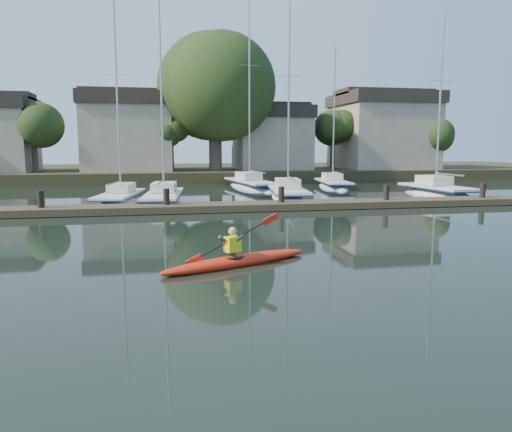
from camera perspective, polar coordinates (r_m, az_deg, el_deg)
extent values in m
plane|color=black|center=(12.53, 5.33, -7.50)|extent=(160.00, 160.00, 0.00)
ellipsoid|color=red|center=(14.16, -2.12, -5.21)|extent=(4.68, 2.61, 0.37)
cylinder|color=black|center=(14.04, -2.67, -4.82)|extent=(0.96, 0.96, 0.10)
imported|color=#2F2A2E|center=(13.96, -2.68, -3.28)|extent=(0.39, 0.45, 1.05)
cube|color=#CDD213|center=(13.96, -2.68, -3.23)|extent=(0.50, 0.44, 0.43)
sphere|color=tan|center=(13.89, -2.69, -1.75)|extent=(0.24, 0.24, 0.24)
cube|color=#493C29|center=(25.99, -3.54, 1.06)|extent=(34.00, 2.00, 0.35)
cylinder|color=black|center=(26.32, -23.34, 0.73)|extent=(0.32, 0.32, 1.80)
cylinder|color=black|center=(25.74, -10.17, 1.11)|extent=(0.32, 0.32, 1.80)
cylinder|color=black|center=(26.55, 2.89, 1.43)|extent=(0.32, 0.32, 1.80)
cylinder|color=black|center=(28.61, 14.62, 1.66)|extent=(0.32, 0.32, 1.80)
cylinder|color=black|center=(31.70, 24.43, 1.80)|extent=(0.32, 0.32, 1.80)
ellipsoid|color=silver|center=(30.80, -15.24, 0.91)|extent=(3.24, 8.06, 1.75)
cube|color=silver|center=(30.72, -15.30, 2.45)|extent=(2.91, 6.66, 0.13)
cube|color=navy|center=(30.72, -15.29, 2.31)|extent=(3.01, 6.82, 0.07)
cube|color=beige|center=(31.14, -15.12, 3.16)|extent=(1.65, 2.39, 0.51)
cylinder|color=#9EA0A5|center=(30.94, -15.59, 12.84)|extent=(0.11, 0.11, 11.08)
cylinder|color=#9EA0A5|center=(29.52, -15.89, 3.65)|extent=(0.58, 2.95, 0.07)
cylinder|color=#9EA0A5|center=(31.08, -15.68, 15.28)|extent=(1.46, 0.28, 0.03)
ellipsoid|color=silver|center=(30.01, -10.49, 0.84)|extent=(2.99, 8.96, 1.86)
cube|color=silver|center=(29.91, -10.53, 2.51)|extent=(2.72, 7.37, 0.14)
cube|color=navy|center=(29.92, -10.53, 2.36)|extent=(2.82, 7.56, 0.08)
cube|color=beige|center=(30.41, -10.46, 3.28)|extent=(1.62, 2.59, 0.54)
cylinder|color=#9EA0A5|center=(30.26, -10.81, 14.70)|extent=(0.12, 0.12, 12.69)
cylinder|color=#9EA0A5|center=(28.54, -10.82, 3.82)|extent=(0.44, 3.33, 0.08)
cylinder|color=#9EA0A5|center=(30.47, -10.89, 17.55)|extent=(1.56, 0.20, 0.03)
ellipsoid|color=silver|center=(32.16, 3.71, 1.40)|extent=(3.38, 8.53, 1.97)
cube|color=silver|center=(32.07, 3.72, 3.05)|extent=(3.06, 7.04, 0.15)
cube|color=navy|center=(32.08, 3.72, 2.90)|extent=(3.16, 7.21, 0.08)
cube|color=beige|center=(32.53, 3.63, 3.80)|extent=(1.78, 2.51, 0.57)
cylinder|color=#9EA0A5|center=(32.33, 3.76, 13.31)|extent=(0.12, 0.12, 11.41)
cylinder|color=#9EA0A5|center=(30.78, 4.00, 4.39)|extent=(0.55, 3.13, 0.08)
cylinder|color=#9EA0A5|center=(32.49, 3.79, 15.71)|extent=(1.65, 0.28, 0.03)
ellipsoid|color=silver|center=(35.84, 19.98, 1.57)|extent=(2.80, 7.93, 2.12)
cube|color=silver|center=(35.75, 20.06, 3.16)|extent=(2.60, 6.52, 0.16)
cube|color=navy|center=(35.76, 20.05, 3.02)|extent=(2.70, 6.68, 0.09)
cube|color=beige|center=(36.10, 19.67, 3.88)|extent=(1.69, 2.27, 0.61)
cylinder|color=#9EA0A5|center=(35.95, 20.28, 12.17)|extent=(0.13, 0.13, 11.15)
cylinder|color=#9EA0A5|center=(34.74, 21.23, 4.45)|extent=(0.26, 2.96, 0.09)
cylinder|color=#9EA0A5|center=(36.09, 20.39, 14.28)|extent=(1.78, 0.14, 0.03)
ellipsoid|color=silver|center=(39.86, -0.60, 2.70)|extent=(3.44, 10.47, 1.95)
cube|color=silver|center=(39.78, -0.60, 4.03)|extent=(3.11, 8.62, 0.14)
cube|color=navy|center=(39.79, -0.60, 3.91)|extent=(3.22, 8.83, 0.08)
cube|color=beige|center=(40.34, -0.88, 4.62)|extent=(1.79, 3.04, 0.57)
cylinder|color=#9EA0A5|center=(40.23, -0.76, 14.41)|extent=(0.12, 0.12, 14.39)
cylinder|color=#9EA0A5|center=(38.27, 0.11, 5.10)|extent=(0.58, 3.88, 0.08)
cylinder|color=#9EA0A5|center=(40.45, -0.76, 16.84)|extent=(1.63, 0.24, 0.03)
ellipsoid|color=silver|center=(40.79, 8.79, 2.76)|extent=(3.03, 7.86, 1.82)
cube|color=silver|center=(40.72, 8.81, 3.97)|extent=(2.75, 6.48, 0.13)
cube|color=navy|center=(40.73, 8.81, 3.86)|extent=(2.85, 6.64, 0.08)
cube|color=beige|center=(41.15, 8.69, 4.51)|extent=(1.62, 2.31, 0.53)
cylinder|color=#9EA0A5|center=(40.93, 8.91, 11.43)|extent=(0.11, 0.11, 10.53)
cylinder|color=#9EA0A5|center=(39.56, 9.19, 4.96)|extent=(0.47, 2.89, 0.08)
cylinder|color=#9EA0A5|center=(41.02, 8.95, 13.19)|extent=(1.52, 0.24, 0.03)
cube|color=#2D341A|center=(55.74, -7.77, 5.04)|extent=(90.00, 24.00, 1.00)
cube|color=#A39B82|center=(49.62, -14.41, 8.54)|extent=(8.00, 8.00, 6.00)
cube|color=#2B251F|center=(49.80, -14.56, 12.69)|extent=(8.40, 8.40, 1.20)
cube|color=#A39B82|center=(50.87, 1.72, 8.21)|extent=(7.00, 7.00, 5.00)
cube|color=#2B251F|center=(50.98, 1.74, 11.69)|extent=(7.35, 7.35, 1.20)
cube|color=#A39B82|center=(54.85, 14.18, 8.74)|extent=(9.00, 9.00, 6.50)
cube|color=#2B251F|center=(55.05, 14.32, 12.75)|extent=(9.45, 9.45, 1.20)
cylinder|color=#504840|center=(46.88, -4.67, 8.20)|extent=(1.20, 1.20, 5.00)
sphere|color=black|center=(47.16, -4.74, 14.28)|extent=(8.50, 8.50, 8.50)
cylinder|color=#504840|center=(48.71, -23.96, 6.36)|extent=(0.48, 0.48, 3.00)
sphere|color=black|center=(48.73, -24.13, 9.29)|extent=(3.40, 3.40, 3.40)
cylinder|color=#504840|center=(47.09, -9.60, 6.77)|extent=(0.38, 0.38, 2.80)
sphere|color=black|center=(47.10, -9.66, 9.45)|extent=(2.72, 2.72, 2.72)
cylinder|color=#504840|center=(51.15, 8.72, 7.11)|extent=(0.50, 0.50, 3.20)
sphere|color=black|center=(51.18, 8.78, 10.08)|extent=(3.57, 3.57, 3.57)
cylinder|color=#504840|center=(54.08, 19.34, 6.48)|extent=(0.41, 0.41, 2.60)
sphere|color=black|center=(54.08, 19.44, 8.76)|extent=(2.89, 2.89, 2.89)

